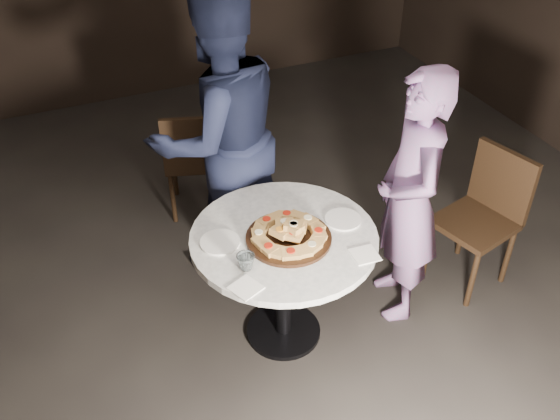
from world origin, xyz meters
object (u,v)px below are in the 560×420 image
at_px(table, 284,255).
at_px(focaccia_pile, 290,232).
at_px(chair_right, 486,210).
at_px(diner_navy, 219,137).
at_px(diner_teal, 409,200).
at_px(serving_board, 289,238).
at_px(chair_far, 194,157).
at_px(water_glass, 246,262).

height_order(table, focaccia_pile, focaccia_pile).
xyz_separation_m(table, chair_right, (1.35, -0.01, -0.09)).
height_order(chair_right, diner_navy, diner_navy).
relative_size(table, diner_teal, 0.78).
bearing_deg(focaccia_pile, table, 104.35).
relative_size(diner_navy, diner_teal, 1.19).
xyz_separation_m(table, diner_navy, (-0.06, 0.80, 0.32)).
distance_m(serving_board, diner_teal, 0.73).
relative_size(serving_board, diner_navy, 0.24).
distance_m(focaccia_pile, diner_teal, 0.73).
relative_size(chair_far, diner_teal, 0.55).
bearing_deg(focaccia_pile, diner_navy, 95.15).
bearing_deg(chair_far, diner_navy, 111.11).
distance_m(water_glass, chair_right, 1.65).
distance_m(serving_board, focaccia_pile, 0.04).
bearing_deg(serving_board, water_glass, -157.44).
distance_m(serving_board, chair_far, 1.40).
relative_size(focaccia_pile, water_glass, 4.37).
relative_size(focaccia_pile, chair_far, 0.47).
distance_m(water_glass, diner_navy, 0.99).
distance_m(serving_board, diner_navy, 0.86).
xyz_separation_m(focaccia_pile, diner_navy, (-0.08, 0.84, 0.13)).
distance_m(focaccia_pile, water_glass, 0.31).
bearing_deg(serving_board, table, 100.54).
xyz_separation_m(chair_far, diner_navy, (0.03, -0.53, 0.43)).
height_order(serving_board, diner_teal, diner_teal).
bearing_deg(chair_right, serving_board, -103.06).
xyz_separation_m(chair_right, diner_teal, (-0.61, -0.02, 0.27)).
bearing_deg(diner_navy, focaccia_pile, 86.32).
bearing_deg(diner_navy, chair_far, -95.86).
xyz_separation_m(focaccia_pile, diner_teal, (0.73, 0.01, -0.01)).
distance_m(table, focaccia_pile, 0.19).
height_order(serving_board, diner_navy, diner_navy).
height_order(serving_board, chair_right, chair_right).
relative_size(chair_far, chair_right, 0.96).
relative_size(focaccia_pile, diner_teal, 0.26).
height_order(table, serving_board, serving_board).
bearing_deg(water_glass, diner_teal, 6.86).
relative_size(serving_board, focaccia_pile, 1.12).
bearing_deg(table, diner_teal, -2.90).
height_order(chair_far, diner_teal, diner_teal).
distance_m(chair_right, diner_navy, 1.68).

